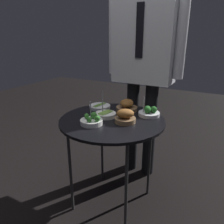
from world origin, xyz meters
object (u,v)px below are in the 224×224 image
bowl_asparagus_front_right (106,114)px  bowl_asparagus_back_right (100,107)px  bowl_roast_far_rim (127,106)px  bowl_broccoli_front_left (149,112)px  bowl_broccoli_back_left (92,121)px  bowl_roast_near_rim (125,117)px  waiter_figure (144,52)px  serving_cart (112,125)px

bowl_asparagus_front_right → bowl_asparagus_back_right: bearing=133.1°
bowl_roast_far_rim → bowl_asparagus_back_right: bearing=-167.1°
bowl_broccoli_front_left → bowl_broccoli_back_left: bearing=-129.8°
bowl_roast_far_rim → bowl_broccoli_front_left: bearing=-8.6°
bowl_broccoli_front_left → bowl_asparagus_back_right: (-0.40, -0.02, -0.01)m
bowl_roast_near_rim → waiter_figure: waiter_figure is taller
bowl_asparagus_back_right → bowl_roast_far_rim: 0.22m
bowl_broccoli_back_left → bowl_roast_near_rim: bearing=37.6°
serving_cart → bowl_asparagus_front_right: size_ratio=4.07×
serving_cart → bowl_roast_far_rim: 0.23m
bowl_roast_far_rim → waiter_figure: 0.48m
serving_cart → waiter_figure: size_ratio=0.41×
bowl_asparagus_back_right → waiter_figure: (0.22, 0.34, 0.40)m
serving_cart → bowl_asparagus_front_right: 0.09m
bowl_asparagus_front_right → bowl_roast_near_rim: (0.16, -0.03, 0.02)m
bowl_asparagus_front_right → bowl_broccoli_back_left: (-0.01, -0.16, 0.01)m
bowl_asparagus_front_right → bowl_roast_near_rim: size_ratio=1.23×
bowl_asparagus_back_right → waiter_figure: 0.57m
bowl_asparagus_front_right → bowl_broccoli_front_left: bearing=32.2°
bowl_roast_near_rim → bowl_broccoli_back_left: bowl_broccoli_back_left is taller
bowl_broccoli_back_left → bowl_asparagus_front_right: bearing=86.8°
serving_cart → waiter_figure: waiter_figure is taller
bowl_roast_near_rim → bowl_asparagus_back_right: 0.35m
serving_cart → bowl_asparagus_front_right: bowl_asparagus_front_right is taller
bowl_asparagus_front_right → bowl_roast_far_rim: bearing=69.1°
bowl_broccoli_front_left → waiter_figure: bearing=118.7°
bowl_roast_near_rim → bowl_broccoli_back_left: 0.22m
bowl_asparagus_front_right → bowl_broccoli_back_left: bowl_asparagus_front_right is taller
bowl_roast_near_rim → bowl_roast_far_rim: size_ratio=0.89×
bowl_asparagus_front_right → bowl_roast_far_rim: (0.07, 0.19, 0.02)m
bowl_asparagus_back_right → bowl_asparagus_front_right: bearing=-46.9°
serving_cart → bowl_roast_near_rim: (0.10, -0.01, 0.08)m
bowl_broccoli_front_left → serving_cart: bearing=-137.9°
bowl_broccoli_back_left → bowl_broccoli_front_left: bearing=50.2°
bowl_broccoli_back_left → waiter_figure: 0.76m
bowl_broccoli_front_left → bowl_roast_near_rim: size_ratio=1.05×
serving_cart → bowl_broccoli_front_left: 0.28m
serving_cart → bowl_broccoli_back_left: size_ratio=4.98×
bowl_asparagus_front_right → bowl_broccoli_back_left: bearing=-93.2°
bowl_asparagus_front_right → bowl_broccoli_front_left: size_ratio=1.17×
bowl_broccoli_front_left → bowl_asparagus_front_right: bearing=-147.8°
bowl_asparagus_back_right → bowl_roast_far_rim: bowl_roast_far_rim is taller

